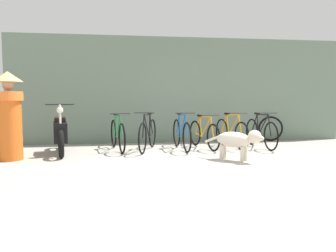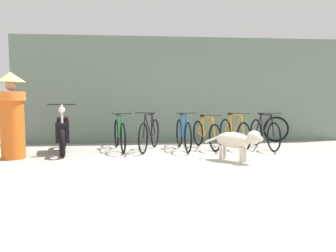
{
  "view_description": "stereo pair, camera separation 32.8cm",
  "coord_description": "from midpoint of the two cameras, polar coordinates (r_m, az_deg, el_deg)",
  "views": [
    {
      "loc": [
        -1.73,
        -5.64,
        1.27
      ],
      "look_at": [
        -0.74,
        1.17,
        0.65
      ],
      "focal_mm": 35.0,
      "sensor_mm": 36.0,
      "label": 1
    },
    {
      "loc": [
        -1.41,
        -5.68,
        1.27
      ],
      "look_at": [
        -0.74,
        1.17,
        0.65
      ],
      "focal_mm": 35.0,
      "sensor_mm": 36.0,
      "label": 2
    }
  ],
  "objects": [
    {
      "name": "bicycle_2",
      "position": [
        7.87,
        1.17,
        -1.38
      ],
      "size": [
        0.46,
        1.69,
        0.91
      ],
      "rotation": [
        0.0,
        0.0,
        -1.51
      ],
      "color": "black",
      "rests_on": "ground"
    },
    {
      "name": "motorcycle",
      "position": [
        7.73,
        -19.41,
        -1.28
      ],
      "size": [
        0.58,
        1.79,
        1.12
      ],
      "rotation": [
        0.0,
        0.0,
        -1.38
      ],
      "color": "black",
      "rests_on": "ground"
    },
    {
      "name": "bicycle_1",
      "position": [
        7.74,
        -4.75,
        -1.47
      ],
      "size": [
        0.62,
        1.66,
        0.92
      ],
      "rotation": [
        0.0,
        0.0,
        -1.88
      ],
      "color": "black",
      "rests_on": "ground"
    },
    {
      "name": "person_in_robes",
      "position": [
        7.29,
        -27.13,
        1.98
      ],
      "size": [
        0.79,
        0.79,
        1.77
      ],
      "rotation": [
        0.0,
        0.0,
        3.62
      ],
      "color": "orange",
      "rests_on": "ground"
    },
    {
      "name": "bicycle_4",
      "position": [
        8.33,
        9.82,
        -1.14
      ],
      "size": [
        0.46,
        1.73,
        0.89
      ],
      "rotation": [
        0.0,
        0.0,
        -1.43
      ],
      "color": "black",
      "rests_on": "ground"
    },
    {
      "name": "shop_wall_back",
      "position": [
        9.17,
        1.55,
        6.23
      ],
      "size": [
        9.34,
        0.2,
        2.88
      ],
      "color": "slate",
      "rests_on": "ground"
    },
    {
      "name": "bicycle_0",
      "position": [
        7.88,
        -9.97,
        -1.48
      ],
      "size": [
        0.49,
        1.75,
        0.9
      ],
      "rotation": [
        0.0,
        0.0,
        -1.38
      ],
      "color": "black",
      "rests_on": "ground"
    },
    {
      "name": "bicycle_3",
      "position": [
        8.09,
        5.08,
        -1.4
      ],
      "size": [
        0.49,
        1.63,
        0.85
      ],
      "rotation": [
        0.0,
        0.0,
        -1.37
      ],
      "color": "black",
      "rests_on": "ground"
    },
    {
      "name": "ground_plane",
      "position": [
        6.01,
        7.07,
        -7.1
      ],
      "size": [
        60.0,
        60.0,
        0.0
      ],
      "primitive_type": "plane",
      "color": "#9E998E"
    },
    {
      "name": "stray_dog",
      "position": [
        6.58,
        10.65,
        -2.4
      ],
      "size": [
        0.98,
        0.95,
        0.63
      ],
      "rotation": [
        0.0,
        0.0,
        5.52
      ],
      "color": "beige",
      "rests_on": "ground"
    },
    {
      "name": "bicycle_5",
      "position": [
        8.41,
        14.78,
        -1.15
      ],
      "size": [
        0.46,
        1.71,
        0.9
      ],
      "rotation": [
        0.0,
        0.0,
        -1.53
      ],
      "color": "black",
      "rests_on": "ground"
    },
    {
      "name": "spare_tire_left",
      "position": [
        9.72,
        16.51,
        -0.46
      ],
      "size": [
        0.71,
        0.17,
        0.71
      ],
      "rotation": [
        0.0,
        0.0,
        -0.16
      ],
      "color": "black",
      "rests_on": "ground"
    }
  ]
}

